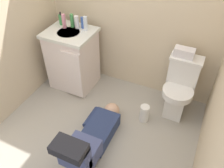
# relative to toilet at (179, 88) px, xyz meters

# --- Properties ---
(ground_plane) EXTENTS (2.70, 3.03, 0.04)m
(ground_plane) POSITION_rel_toilet_xyz_m (-0.74, -0.74, -0.39)
(ground_plane) COLOR #9E978A
(toilet) EXTENTS (0.36, 0.46, 0.75)m
(toilet) POSITION_rel_toilet_xyz_m (0.00, 0.00, 0.00)
(toilet) COLOR white
(toilet) RESTS_ON ground_plane
(vanity_cabinet) EXTENTS (0.60, 0.53, 0.82)m
(vanity_cabinet) POSITION_rel_toilet_xyz_m (-1.42, -0.06, 0.05)
(vanity_cabinet) COLOR silver
(vanity_cabinet) RESTS_ON ground_plane
(faucet) EXTENTS (0.02, 0.02, 0.10)m
(faucet) POSITION_rel_toilet_xyz_m (-1.42, 0.08, 0.50)
(faucet) COLOR silver
(faucet) RESTS_ON vanity_cabinet
(person_plumber) EXTENTS (0.39, 1.06, 0.52)m
(person_plumber) POSITION_rel_toilet_xyz_m (-0.68, -0.94, -0.19)
(person_plumber) COLOR navy
(person_plumber) RESTS_ON ground_plane
(tissue_box) EXTENTS (0.22, 0.11, 0.10)m
(tissue_box) POSITION_rel_toilet_xyz_m (-0.05, 0.09, 0.43)
(tissue_box) COLOR silver
(tissue_box) RESTS_ON toilet
(soap_dispenser) EXTENTS (0.06, 0.06, 0.17)m
(soap_dispenser) POSITION_rel_toilet_xyz_m (-1.61, 0.06, 0.52)
(soap_dispenser) COLOR #3F944C
(soap_dispenser) RESTS_ON vanity_cabinet
(bottle_pink) EXTENTS (0.05, 0.05, 0.18)m
(bottle_pink) POSITION_rel_toilet_xyz_m (-1.52, -0.00, 0.54)
(bottle_pink) COLOR pink
(bottle_pink) RESTS_ON vanity_cabinet
(bottle_green) EXTENTS (0.05, 0.05, 0.17)m
(bottle_green) POSITION_rel_toilet_xyz_m (-1.45, 0.06, 0.54)
(bottle_green) COLOR #46974E
(bottle_green) RESTS_ON vanity_cabinet
(bottle_white) EXTENTS (0.05, 0.05, 0.16)m
(bottle_white) POSITION_rel_toilet_xyz_m (-1.38, 0.06, 0.53)
(bottle_white) COLOR silver
(bottle_white) RESTS_ON vanity_cabinet
(bottle_blue) EXTENTS (0.04, 0.04, 0.14)m
(bottle_blue) POSITION_rel_toilet_xyz_m (-1.31, 0.09, 0.52)
(bottle_blue) COLOR #3F64BE
(bottle_blue) RESTS_ON vanity_cabinet
(bottle_clear) EXTENTS (0.05, 0.05, 0.18)m
(bottle_clear) POSITION_rel_toilet_xyz_m (-1.25, 0.05, 0.54)
(bottle_clear) COLOR silver
(bottle_clear) RESTS_ON vanity_cabinet
(paper_towel_roll) EXTENTS (0.11, 0.11, 0.23)m
(paper_towel_roll) POSITION_rel_toilet_xyz_m (-0.30, -0.32, -0.25)
(paper_towel_roll) COLOR white
(paper_towel_roll) RESTS_ON ground_plane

